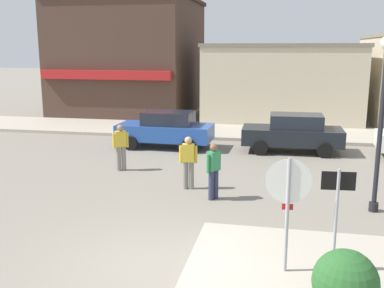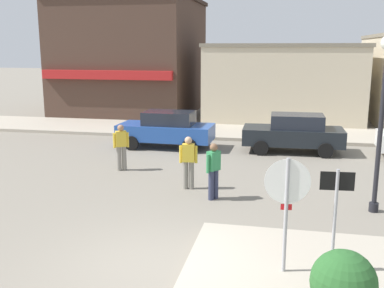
{
  "view_description": "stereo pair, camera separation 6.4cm",
  "coord_description": "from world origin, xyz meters",
  "px_view_note": "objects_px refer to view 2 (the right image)",
  "views": [
    {
      "loc": [
        2.37,
        -7.77,
        4.19
      ],
      "look_at": [
        -0.11,
        4.5,
        1.5
      ],
      "focal_mm": 42.0,
      "sensor_mm": 36.0,
      "label": 1
    },
    {
      "loc": [
        2.43,
        -7.76,
        4.19
      ],
      "look_at": [
        -0.11,
        4.5,
        1.5
      ],
      "focal_mm": 42.0,
      "sensor_mm": 36.0,
      "label": 2
    }
  ],
  "objects_px": {
    "stop_sign": "(287,200)",
    "pedestrian_crossing_far": "(213,169)",
    "one_way_sign": "(335,211)",
    "pedestrian_kerb_side": "(188,161)",
    "parked_car_nearest": "(167,129)",
    "pedestrian_crossing_near": "(121,146)",
    "parked_car_second": "(294,133)",
    "lamp_post": "(383,99)"
  },
  "relations": [
    {
      "from": "pedestrian_crossing_near",
      "to": "lamp_post",
      "type": "bearing_deg",
      "value": -17.73
    },
    {
      "from": "parked_car_second",
      "to": "pedestrian_crossing_far",
      "type": "relative_size",
      "value": 2.5
    },
    {
      "from": "parked_car_nearest",
      "to": "pedestrian_crossing_near",
      "type": "relative_size",
      "value": 2.51
    },
    {
      "from": "lamp_post",
      "to": "parked_car_second",
      "type": "xyz_separation_m",
      "value": [
        -1.98,
        6.6,
        -2.15
      ]
    },
    {
      "from": "parked_car_second",
      "to": "pedestrian_crossing_near",
      "type": "distance_m",
      "value": 7.17
    },
    {
      "from": "lamp_post",
      "to": "pedestrian_kerb_side",
      "type": "height_order",
      "value": "lamp_post"
    },
    {
      "from": "pedestrian_crossing_far",
      "to": "lamp_post",
      "type": "bearing_deg",
      "value": -1.77
    },
    {
      "from": "parked_car_nearest",
      "to": "pedestrian_crossing_far",
      "type": "xyz_separation_m",
      "value": [
        3.02,
        -6.25,
        0.06
      ]
    },
    {
      "from": "parked_car_nearest",
      "to": "pedestrian_crossing_far",
      "type": "height_order",
      "value": "pedestrian_crossing_far"
    },
    {
      "from": "stop_sign",
      "to": "lamp_post",
      "type": "bearing_deg",
      "value": 60.39
    },
    {
      "from": "stop_sign",
      "to": "pedestrian_crossing_far",
      "type": "xyz_separation_m",
      "value": [
        -1.98,
        4.14,
        -0.65
      ]
    },
    {
      "from": "one_way_sign",
      "to": "pedestrian_crossing_far",
      "type": "relative_size",
      "value": 1.3
    },
    {
      "from": "lamp_post",
      "to": "pedestrian_crossing_near",
      "type": "xyz_separation_m",
      "value": [
        -7.87,
        2.52,
        -2.09
      ]
    },
    {
      "from": "lamp_post",
      "to": "pedestrian_crossing_far",
      "type": "height_order",
      "value": "lamp_post"
    },
    {
      "from": "lamp_post",
      "to": "pedestrian_crossing_far",
      "type": "relative_size",
      "value": 2.82
    },
    {
      "from": "parked_car_second",
      "to": "pedestrian_crossing_near",
      "type": "xyz_separation_m",
      "value": [
        -5.89,
        -4.08,
        0.06
      ]
    },
    {
      "from": "one_way_sign",
      "to": "lamp_post",
      "type": "bearing_deg",
      "value": 69.81
    },
    {
      "from": "parked_car_nearest",
      "to": "pedestrian_crossing_near",
      "type": "height_order",
      "value": "pedestrian_crossing_near"
    },
    {
      "from": "pedestrian_crossing_near",
      "to": "one_way_sign",
      "type": "bearing_deg",
      "value": -44.61
    },
    {
      "from": "parked_car_second",
      "to": "pedestrian_kerb_side",
      "type": "bearing_deg",
      "value": -119.16
    },
    {
      "from": "stop_sign",
      "to": "lamp_post",
      "type": "height_order",
      "value": "lamp_post"
    },
    {
      "from": "parked_car_second",
      "to": "pedestrian_kerb_side",
      "type": "xyz_separation_m",
      "value": [
        -3.17,
        -5.68,
        0.06
      ]
    },
    {
      "from": "parked_car_nearest",
      "to": "lamp_post",
      "type": "bearing_deg",
      "value": -41.28
    },
    {
      "from": "one_way_sign",
      "to": "pedestrian_crossing_near",
      "type": "distance_m",
      "value": 9.08
    },
    {
      "from": "one_way_sign",
      "to": "pedestrian_crossing_near",
      "type": "relative_size",
      "value": 1.3
    },
    {
      "from": "lamp_post",
      "to": "pedestrian_crossing_far",
      "type": "distance_m",
      "value": 4.74
    },
    {
      "from": "one_way_sign",
      "to": "parked_car_second",
      "type": "xyz_separation_m",
      "value": [
        -0.56,
        10.45,
        -0.52
      ]
    },
    {
      "from": "lamp_post",
      "to": "parked_car_second",
      "type": "distance_m",
      "value": 7.22
    },
    {
      "from": "stop_sign",
      "to": "pedestrian_crossing_near",
      "type": "bearing_deg",
      "value": 130.56
    },
    {
      "from": "one_way_sign",
      "to": "parked_car_second",
      "type": "height_order",
      "value": "one_way_sign"
    },
    {
      "from": "pedestrian_kerb_side",
      "to": "stop_sign",
      "type": "bearing_deg",
      "value": -59.86
    },
    {
      "from": "stop_sign",
      "to": "lamp_post",
      "type": "xyz_separation_m",
      "value": [
        2.28,
        4.01,
        1.44
      ]
    },
    {
      "from": "pedestrian_crossing_far",
      "to": "pedestrian_kerb_side",
      "type": "bearing_deg",
      "value": 138.39
    },
    {
      "from": "pedestrian_crossing_far",
      "to": "one_way_sign",
      "type": "bearing_deg",
      "value": -54.5
    },
    {
      "from": "one_way_sign",
      "to": "parked_car_nearest",
      "type": "distance_m",
      "value": 11.8
    },
    {
      "from": "one_way_sign",
      "to": "parked_car_nearest",
      "type": "bearing_deg",
      "value": 119.78
    },
    {
      "from": "parked_car_second",
      "to": "pedestrian_crossing_near",
      "type": "relative_size",
      "value": 2.5
    },
    {
      "from": "stop_sign",
      "to": "one_way_sign",
      "type": "bearing_deg",
      "value": 10.63
    },
    {
      "from": "parked_car_second",
      "to": "pedestrian_kerb_side",
      "type": "distance_m",
      "value": 6.5
    },
    {
      "from": "stop_sign",
      "to": "lamp_post",
      "type": "relative_size",
      "value": 0.51
    },
    {
      "from": "one_way_sign",
      "to": "pedestrian_kerb_side",
      "type": "relative_size",
      "value": 1.3
    },
    {
      "from": "stop_sign",
      "to": "pedestrian_crossing_far",
      "type": "relative_size",
      "value": 1.43
    }
  ]
}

